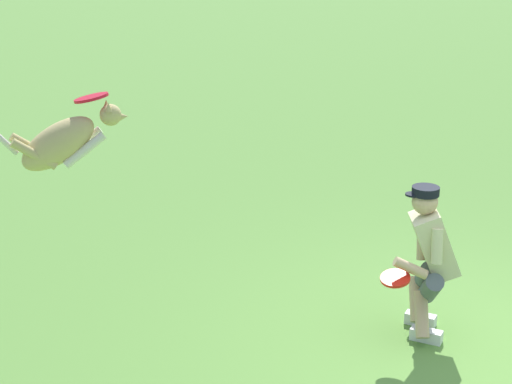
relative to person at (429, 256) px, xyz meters
The scene contains 5 objects.
ground_plane 0.92m from the person, 169.08° to the left, with size 60.00×60.00×0.00m, color #5B8C3C.
person is the anchor object (origin of this frame).
dog 3.06m from the person, 27.09° to the left, with size 0.80×0.78×0.59m.
frisbee_flying 2.99m from the person, 23.57° to the left, with size 0.28×0.28×0.02m, color red.
frisbee_held 0.40m from the person, 63.64° to the left, with size 0.24×0.24×0.02m, color red.
Camera 1 is at (-0.91, 6.12, 3.40)m, focal length 58.55 mm.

